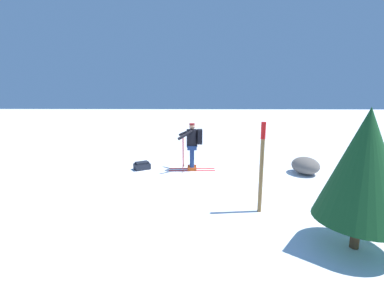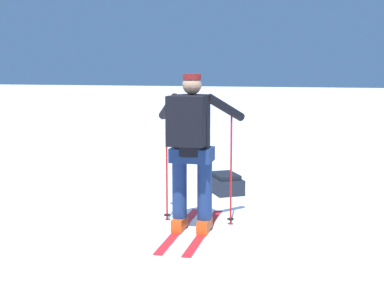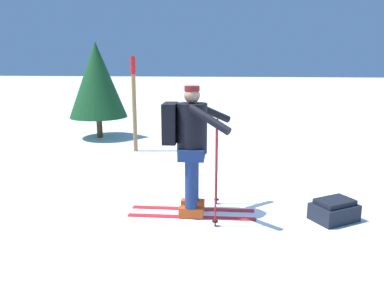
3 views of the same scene
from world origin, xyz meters
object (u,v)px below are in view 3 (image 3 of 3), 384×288
(trail_marker, at_px, (134,97))
(dropped_backpack, at_px, (334,210))
(skier, at_px, (190,141))
(pine_tree, at_px, (97,80))

(trail_marker, bearing_deg, dropped_backpack, -134.07)
(skier, relative_size, trail_marker, 0.81)
(skier, relative_size, dropped_backpack, 2.55)
(skier, xyz_separation_m, dropped_backpack, (-0.01, -1.75, -0.81))
(dropped_backpack, relative_size, pine_tree, 0.27)
(dropped_backpack, distance_m, pine_tree, 6.55)
(skier, bearing_deg, dropped_backpack, -90.22)
(skier, xyz_separation_m, pine_tree, (4.51, 2.81, 0.49))
(dropped_backpack, xyz_separation_m, trail_marker, (3.18, 3.29, 1.02))
(skier, distance_m, pine_tree, 5.33)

